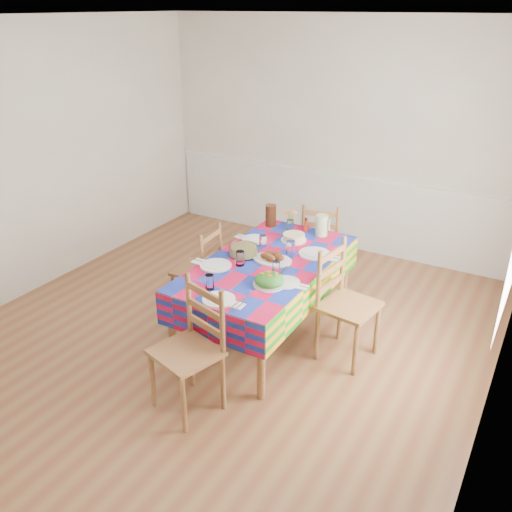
{
  "coord_description": "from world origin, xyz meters",
  "views": [
    {
      "loc": [
        2.37,
        -3.5,
        2.78
      ],
      "look_at": [
        0.26,
        0.16,
        0.81
      ],
      "focal_mm": 38.0,
      "sensor_mm": 36.0,
      "label": 1
    }
  ],
  "objects_px": {
    "chair_left": "(200,270)",
    "meat_platter": "(272,258)",
    "chair_near": "(191,350)",
    "tea_pitcher": "(271,215)",
    "green_pitcher": "(322,225)",
    "chair_right": "(344,304)",
    "chair_far": "(321,243)",
    "dining_table": "(267,269)"
  },
  "relations": [
    {
      "from": "chair_left",
      "to": "meat_platter",
      "type": "bearing_deg",
      "value": 87.41
    },
    {
      "from": "chair_near",
      "to": "meat_platter",
      "type": "bearing_deg",
      "value": 105.24
    },
    {
      "from": "tea_pitcher",
      "to": "meat_platter",
      "type": "bearing_deg",
      "value": -60.39
    },
    {
      "from": "meat_platter",
      "to": "chair_left",
      "type": "relative_size",
      "value": 0.4
    },
    {
      "from": "green_pitcher",
      "to": "chair_left",
      "type": "bearing_deg",
      "value": -139.21
    },
    {
      "from": "green_pitcher",
      "to": "chair_right",
      "type": "xyz_separation_m",
      "value": [
        0.57,
        -0.78,
        -0.33
      ]
    },
    {
      "from": "meat_platter",
      "to": "chair_right",
      "type": "relative_size",
      "value": 0.36
    },
    {
      "from": "meat_platter",
      "to": "green_pitcher",
      "type": "bearing_deg",
      "value": 79.68
    },
    {
      "from": "chair_near",
      "to": "chair_left",
      "type": "height_order",
      "value": "chair_near"
    },
    {
      "from": "chair_right",
      "to": "green_pitcher",
      "type": "bearing_deg",
      "value": 43.91
    },
    {
      "from": "green_pitcher",
      "to": "chair_left",
      "type": "xyz_separation_m",
      "value": [
        -0.91,
        -0.78,
        -0.38
      ]
    },
    {
      "from": "meat_platter",
      "to": "chair_far",
      "type": "bearing_deg",
      "value": 91.03
    },
    {
      "from": "dining_table",
      "to": "chair_right",
      "type": "distance_m",
      "value": 0.75
    },
    {
      "from": "chair_left",
      "to": "chair_right",
      "type": "xyz_separation_m",
      "value": [
        1.48,
        0.0,
        0.05
      ]
    },
    {
      "from": "chair_far",
      "to": "chair_right",
      "type": "relative_size",
      "value": 0.91
    },
    {
      "from": "tea_pitcher",
      "to": "chair_near",
      "type": "bearing_deg",
      "value": -78.46
    },
    {
      "from": "chair_near",
      "to": "chair_left",
      "type": "bearing_deg",
      "value": 138.88
    },
    {
      "from": "green_pitcher",
      "to": "chair_right",
      "type": "height_order",
      "value": "chair_right"
    },
    {
      "from": "dining_table",
      "to": "chair_right",
      "type": "height_order",
      "value": "chair_right"
    },
    {
      "from": "tea_pitcher",
      "to": "chair_far",
      "type": "relative_size",
      "value": 0.24
    },
    {
      "from": "chair_near",
      "to": "green_pitcher",
      "type": "bearing_deg",
      "value": 101.57
    },
    {
      "from": "chair_near",
      "to": "chair_right",
      "type": "relative_size",
      "value": 0.99
    },
    {
      "from": "chair_near",
      "to": "tea_pitcher",
      "type": "bearing_deg",
      "value": 117.65
    },
    {
      "from": "tea_pitcher",
      "to": "chair_right",
      "type": "relative_size",
      "value": 0.22
    },
    {
      "from": "chair_far",
      "to": "chair_left",
      "type": "relative_size",
      "value": 1.02
    },
    {
      "from": "chair_left",
      "to": "chair_near",
      "type": "bearing_deg",
      "value": 27.84
    },
    {
      "from": "green_pitcher",
      "to": "chair_left",
      "type": "distance_m",
      "value": 1.26
    },
    {
      "from": "chair_left",
      "to": "chair_far",
      "type": "bearing_deg",
      "value": 142.29
    },
    {
      "from": "green_pitcher",
      "to": "chair_near",
      "type": "bearing_deg",
      "value": -94.55
    },
    {
      "from": "dining_table",
      "to": "chair_far",
      "type": "height_order",
      "value": "chair_far"
    },
    {
      "from": "tea_pitcher",
      "to": "chair_right",
      "type": "bearing_deg",
      "value": -33.99
    },
    {
      "from": "meat_platter",
      "to": "green_pitcher",
      "type": "distance_m",
      "value": 0.77
    },
    {
      "from": "dining_table",
      "to": "tea_pitcher",
      "type": "distance_m",
      "value": 0.87
    },
    {
      "from": "meat_platter",
      "to": "chair_far",
      "type": "height_order",
      "value": "chair_far"
    },
    {
      "from": "chair_near",
      "to": "chair_left",
      "type": "relative_size",
      "value": 1.11
    },
    {
      "from": "green_pitcher",
      "to": "chair_near",
      "type": "relative_size",
      "value": 0.2
    },
    {
      "from": "green_pitcher",
      "to": "chair_left",
      "type": "height_order",
      "value": "green_pitcher"
    },
    {
      "from": "dining_table",
      "to": "meat_platter",
      "type": "relative_size",
      "value": 5.13
    },
    {
      "from": "meat_platter",
      "to": "chair_far",
      "type": "relative_size",
      "value": 0.39
    },
    {
      "from": "dining_table",
      "to": "green_pitcher",
      "type": "distance_m",
      "value": 0.83
    },
    {
      "from": "dining_table",
      "to": "green_pitcher",
      "type": "height_order",
      "value": "green_pitcher"
    },
    {
      "from": "green_pitcher",
      "to": "dining_table",
      "type": "bearing_deg",
      "value": -102.06
    }
  ]
}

